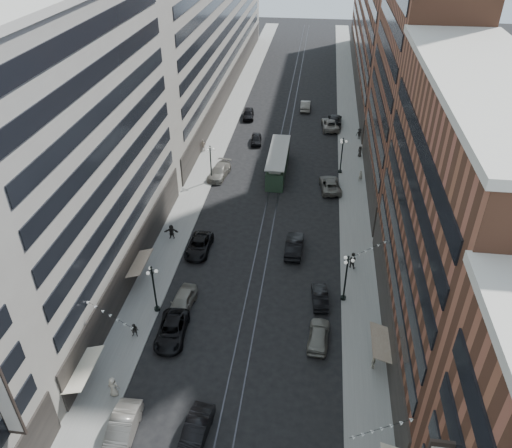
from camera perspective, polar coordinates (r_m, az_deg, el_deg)
The scene contains 39 objects.
ground at distance 75.71m, azimuth 2.56°, elevation 6.24°, with size 220.00×220.00×0.00m, color black.
sidewalk_west at distance 86.05m, azimuth -4.24°, elevation 9.74°, with size 4.00×180.00×0.15m, color gray.
sidewalk_east at distance 84.70m, azimuth 10.71°, elevation 8.83°, with size 4.00×180.00×0.15m, color gray.
rail_west at distance 84.74m, azimuth 2.71°, elevation 9.35°, with size 0.12×180.00×0.02m, color #2D2D33.
rail_east at distance 84.65m, azimuth 3.66°, elevation 9.30°, with size 0.12×180.00×0.02m, color #2D2D33.
building_west_mid at distance 50.29m, azimuth -19.84°, elevation 7.15°, with size 8.00×36.00×28.00m, color gray.
building_west_far at distance 107.65m, azimuth -5.11°, elevation 21.82°, with size 8.00×90.00×26.00m, color gray.
building_east_mid at distance 43.43m, azimuth 21.83°, elevation -0.73°, with size 8.00×30.00×24.00m, color brown.
building_east_tower at distance 65.60m, azimuth 18.64°, elevation 19.89°, with size 8.00×26.00×42.00m, color brown.
building_east_far at distance 114.95m, azimuth 14.03°, elevation 21.28°, with size 8.00×72.00×24.00m, color brown.
lamppost_sw_far at distance 49.40m, azimuth -11.58°, elevation -7.11°, with size 1.03×1.14×5.52m.
lamppost_sw_mid at distance 71.15m, azimuth -5.20°, elevation 7.03°, with size 1.03×1.14×5.52m.
lamppost_se_far at distance 50.44m, azimuth 10.24°, elevation -5.94°, with size 1.03×1.14×5.52m.
lamppost_se_mid at distance 74.26m, azimuth 9.78°, elevation 7.86°, with size 1.03×1.14×5.52m.
streetcar at distance 74.18m, azimuth 2.53°, elevation 6.99°, with size 2.72×12.29×3.40m.
car_1 at distance 42.08m, azimuth -15.09°, elevation -21.81°, with size 1.85×5.31×1.75m, color slate.
car_2 at distance 48.14m, azimuth -9.60°, elevation -11.92°, with size 2.59×5.62×1.56m, color black.
car_4 at distance 47.42m, azimuth 7.17°, elevation -12.49°, with size 1.88×4.68×1.59m, color slate.
car_5 at distance 41.11m, azimuth -6.91°, elevation -22.49°, with size 1.70×4.88×1.61m, color black.
pedestrian_1 at distance 44.43m, azimuth -16.00°, elevation -17.45°, with size 0.95×0.52×1.94m, color #B8AE98.
pedestrian_2 at distance 48.66m, azimuth -13.68°, elevation -11.74°, with size 0.73×0.40×1.51m, color black.
pedestrian_4 at distance 45.98m, azimuth 13.28°, elevation -15.04°, with size 0.89×0.40×1.51m, color beige.
car_7 at distance 58.09m, azimuth -6.53°, elevation -2.48°, with size 2.52×5.47×1.52m, color black.
car_8 at distance 73.48m, azimuth -4.23°, elevation 6.01°, with size 2.36×5.80×1.68m, color slate.
car_9 at distance 94.10m, azimuth -0.89°, elevation 12.47°, with size 1.97×4.91×1.67m, color black.
car_10 at distance 51.41m, azimuth 7.30°, elevation -8.24°, with size 1.48×4.24×1.40m, color black.
car_11 at distance 70.68m, azimuth 8.46°, elevation 4.49°, with size 2.65×5.74×1.60m, color #626057.
car_12 at distance 92.21m, azimuth 8.97°, elevation 11.64°, with size 2.48×6.11×1.77m, color black.
car_13 at distance 83.85m, azimuth 0.03°, elevation 9.65°, with size 1.71×4.24×1.44m, color black.
car_14 at distance 98.58m, azimuth 5.67°, elevation 13.33°, with size 1.81×5.18×1.71m, color slate.
pedestrian_5 at distance 60.37m, azimuth -9.64°, elevation -0.86°, with size 1.71×0.49×1.85m, color black.
pedestrian_6 at distance 81.12m, azimuth -6.05°, elevation 8.91°, with size 1.14×0.52×1.95m, color #C0B19F.
pedestrian_7 at distance 55.97m, azimuth 10.95°, elevation -4.07°, with size 0.95×0.52×1.95m, color black.
pedestrian_8 at distance 73.31m, azimuth 11.85°, elevation 5.42°, with size 0.62×0.41×1.71m, color gray.
pedestrian_9 at distance 86.80m, azimuth 11.73°, elevation 10.07°, with size 1.22×0.50×1.88m, color black.
car_extra_0 at distance 90.52m, azimuth 8.47°, elevation 11.24°, with size 2.82×6.11×1.70m, color gray.
car_extra_1 at distance 57.74m, azimuth 4.38°, elevation -2.43°, with size 1.89×5.41×1.78m, color black.
car_extra_2 at distance 50.82m, azimuth -8.42°, elevation -8.73°, with size 1.98×4.92×1.68m, color gray.
pedestrian_extra_1 at distance 80.58m, azimuth 11.80°, elevation 8.12°, with size 0.85×0.47×1.75m, color black.
Camera 1 is at (5.23, -7.05, 34.77)m, focal length 35.00 mm.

